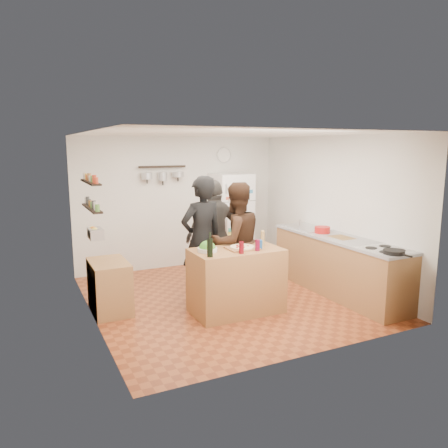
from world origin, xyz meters
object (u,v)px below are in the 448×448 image
person_back (215,235)px  salad_bowl (207,250)px  prep_island (236,281)px  pepper_mill (263,239)px  side_table (110,287)px  wine_bottle (210,248)px  person_center (236,242)px  red_bowl (322,230)px  fridge (231,220)px  counter_run (338,266)px  person_left (202,240)px  skillet (394,252)px  wall_clock (224,155)px  salt_canister (260,244)px

person_back → salad_bowl: bearing=51.5°
prep_island → pepper_mill: bearing=6.3°
pepper_mill → side_table: (-2.06, 0.74, -0.63)m
wine_bottle → person_center: (0.72, 0.68, -0.13)m
pepper_mill → red_bowl: 1.37m
salad_bowl → fridge: (1.50, 2.27, -0.04)m
wine_bottle → counter_run: bearing=5.8°
person_left → skillet: person_left is taller
person_left → prep_island: bearing=104.2°
pepper_mill → person_back: 1.06m
side_table → wall_clock: bearing=34.7°
wine_bottle → pepper_mill: 0.99m
prep_island → fridge: fridge is taller
person_center → wall_clock: 2.66m
wine_bottle → pepper_mill: size_ratio=1.31×
pepper_mill → wall_clock: wall_clock is taller
salad_bowl → skillet: size_ratio=0.97×
counter_run → red_bowl: 0.64m
salad_bowl → fridge: bearing=56.5°
person_center → person_back: bearing=-88.3°
salt_canister → side_table: size_ratio=0.16×
person_back → counter_run: 2.02m
pepper_mill → skillet: 1.77m
wine_bottle → wall_clock: bearing=61.2°
person_back → counter_run: person_back is taller
salt_canister → fridge: size_ratio=0.07×
salt_canister → person_back: size_ratio=0.07×
pepper_mill → wine_bottle: bearing=-164.1°
salad_bowl → wall_clock: bearing=60.0°
red_bowl → fridge: size_ratio=0.14×
person_center → pepper_mill: bearing=114.7°
salt_canister → person_left: bearing=128.6°
prep_island → counter_run: prep_island is taller
person_center → counter_run: 1.72m
prep_island → side_table: size_ratio=1.56×
salad_bowl → person_back: person_back is taller
wine_bottle → red_bowl: (2.28, 0.60, -0.06)m
salt_canister → counter_run: salt_canister is taller
person_center → wall_clock: bearing=-115.5°
person_left → side_table: bearing=-18.5°
pepper_mill → counter_run: (1.38, -0.03, -0.55)m
person_center → red_bowl: bearing=172.8°
red_bowl → wall_clock: 2.65m
fridge → side_table: (-2.69, -1.53, -0.54)m
red_bowl → fridge: bearing=109.8°
pepper_mill → person_left: person_left is taller
person_center → wall_clock: (0.85, 2.19, 1.25)m
wine_bottle → skillet: size_ratio=0.85×
person_back → side_table: 1.87m
wine_bottle → person_back: 1.46m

